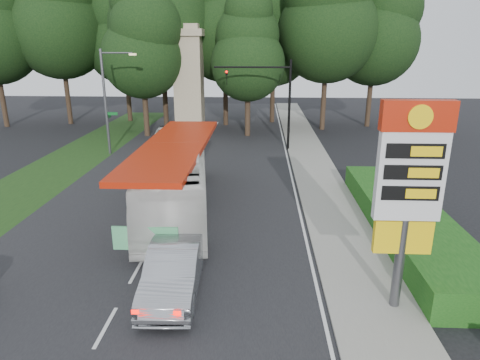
{
  "coord_description": "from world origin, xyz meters",
  "views": [
    {
      "loc": [
        4.67,
        -10.46,
        8.38
      ],
      "look_at": [
        3.76,
        8.8,
        2.2
      ],
      "focal_mm": 32.0,
      "sensor_mm": 36.0,
      "label": 1
    }
  ],
  "objects_px": {
    "gas_station_pylon": "(410,180)",
    "sedan_silver": "(174,270)",
    "transit_bus": "(176,177)",
    "traffic_signal_mast": "(273,92)",
    "streetlight_signs": "(108,97)",
    "monument": "(189,80)"
  },
  "relations": [
    {
      "from": "traffic_signal_mast",
      "to": "transit_bus",
      "type": "height_order",
      "value": "traffic_signal_mast"
    },
    {
      "from": "gas_station_pylon",
      "to": "traffic_signal_mast",
      "type": "height_order",
      "value": "traffic_signal_mast"
    },
    {
      "from": "traffic_signal_mast",
      "to": "monument",
      "type": "distance_m",
      "value": 9.76
    },
    {
      "from": "monument",
      "to": "sedan_silver",
      "type": "xyz_separation_m",
      "value": [
        3.73,
        -27.37,
        -4.27
      ]
    },
    {
      "from": "traffic_signal_mast",
      "to": "streetlight_signs",
      "type": "relative_size",
      "value": 0.9
    },
    {
      "from": "gas_station_pylon",
      "to": "sedan_silver",
      "type": "bearing_deg",
      "value": 175.1
    },
    {
      "from": "sedan_silver",
      "to": "monument",
      "type": "bearing_deg",
      "value": 95.28
    },
    {
      "from": "traffic_signal_mast",
      "to": "streetlight_signs",
      "type": "height_order",
      "value": "streetlight_signs"
    },
    {
      "from": "traffic_signal_mast",
      "to": "sedan_silver",
      "type": "distance_m",
      "value": 22.06
    },
    {
      "from": "gas_station_pylon",
      "to": "sedan_silver",
      "type": "relative_size",
      "value": 1.36
    },
    {
      "from": "gas_station_pylon",
      "to": "streetlight_signs",
      "type": "height_order",
      "value": "streetlight_signs"
    },
    {
      "from": "transit_bus",
      "to": "sedan_silver",
      "type": "bearing_deg",
      "value": -87.92
    },
    {
      "from": "streetlight_signs",
      "to": "transit_bus",
      "type": "bearing_deg",
      "value": -57.54
    },
    {
      "from": "streetlight_signs",
      "to": "sedan_silver",
      "type": "xyz_separation_m",
      "value": [
        8.72,
        -19.37,
        -3.61
      ]
    },
    {
      "from": "streetlight_signs",
      "to": "transit_bus",
      "type": "height_order",
      "value": "streetlight_signs"
    },
    {
      "from": "sedan_silver",
      "to": "traffic_signal_mast",
      "type": "bearing_deg",
      "value": 77.04
    },
    {
      "from": "gas_station_pylon",
      "to": "transit_bus",
      "type": "relative_size",
      "value": 0.54
    },
    {
      "from": "streetlight_signs",
      "to": "monument",
      "type": "bearing_deg",
      "value": 58.03
    },
    {
      "from": "monument",
      "to": "streetlight_signs",
      "type": "bearing_deg",
      "value": -121.97
    },
    {
      "from": "streetlight_signs",
      "to": "sedan_silver",
      "type": "relative_size",
      "value": 1.58
    },
    {
      "from": "transit_bus",
      "to": "sedan_silver",
      "type": "relative_size",
      "value": 2.53
    },
    {
      "from": "gas_station_pylon",
      "to": "transit_bus",
      "type": "height_order",
      "value": "gas_station_pylon"
    }
  ]
}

